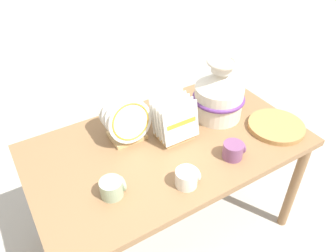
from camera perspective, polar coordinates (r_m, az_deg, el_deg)
The scene contains 9 objects.
ground_plane at distance 2.22m, azimuth 0.00°, elevation -17.14°, with size 14.00×14.00×0.00m, color #B2ADA3.
display_table at distance 1.74m, azimuth 0.00°, elevation -4.97°, with size 1.41×0.82×0.72m.
ceramic_vase at distance 1.81m, azimuth 8.89°, elevation 5.73°, with size 0.29×0.29×0.35m.
dish_rack_round_plates at distance 1.66m, azimuth -7.26°, elevation 0.84°, with size 0.23×0.17×0.25m.
dish_rack_square_plates at distance 1.67m, azimuth 1.12°, elevation 0.70°, with size 0.20×0.17×0.22m.
wicker_charger_stack at distance 1.86m, azimuth 18.32°, elevation -0.05°, with size 0.30×0.30×0.03m.
mug_plum_glaze at distance 1.61m, azimuth 11.36°, elevation -4.15°, with size 0.11×0.10×0.08m.
mug_sage_glaze at distance 1.43m, azimuth -9.63°, elevation -10.56°, with size 0.11×0.10×0.08m.
mug_cream_glaze at distance 1.45m, azimuth 3.38°, elevation -8.96°, with size 0.11×0.10×0.08m.
Camera 1 is at (-0.66, -1.08, 1.82)m, focal length 35.00 mm.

